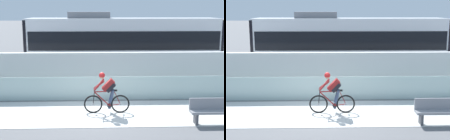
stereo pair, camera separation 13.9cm
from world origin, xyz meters
TOP-DOWN VIEW (x-y plane):
  - ground_plane at (0.00, 0.00)m, footprint 200.00×200.00m
  - bike_path_deck at (0.00, 0.00)m, footprint 32.00×3.20m
  - glass_parapet at (0.00, 1.85)m, footprint 32.00×0.05m
  - concrete_barrier_wall at (0.00, 3.65)m, footprint 32.00×0.36m
  - tram_rail_near at (0.00, 6.13)m, footprint 32.00×0.08m
  - tram_rail_far at (0.00, 7.57)m, footprint 32.00×0.08m
  - tram at (1.45, 6.85)m, footprint 11.06×2.54m
  - cyclist_on_bike at (0.35, 0.00)m, footprint 1.77×0.58m
  - bench at (4.03, -1.29)m, footprint 1.60×0.45m

SIDE VIEW (x-z plane):
  - ground_plane at x=0.00m, z-range 0.00..0.00m
  - tram_rail_near at x=0.00m, z-range 0.00..0.01m
  - tram_rail_far at x=0.00m, z-range 0.00..0.01m
  - bike_path_deck at x=0.00m, z-range 0.00..0.01m
  - bench at x=4.03m, z-range 0.03..0.92m
  - glass_parapet at x=0.00m, z-range 0.00..1.05m
  - cyclist_on_bike at x=0.35m, z-range -0.02..1.59m
  - concrete_barrier_wall at x=0.00m, z-range 0.00..1.88m
  - tram at x=1.45m, z-range -0.01..3.80m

